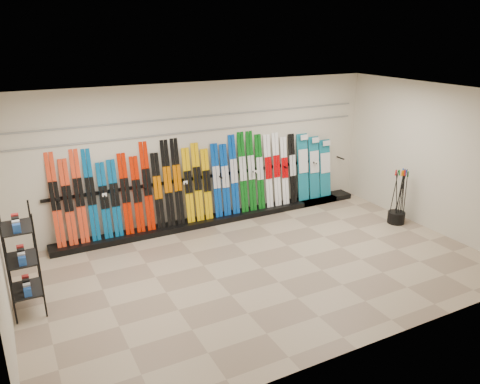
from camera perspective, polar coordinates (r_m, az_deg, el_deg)
floor at (r=8.39m, az=2.72°, el=-9.22°), size 8.00×8.00×0.00m
back_wall at (r=9.93m, az=-4.39°, el=4.66°), size 8.00×0.00×8.00m
right_wall at (r=10.32m, az=22.53°, el=3.78°), size 0.00×5.00×5.00m
ceiling at (r=7.44m, az=3.09°, el=11.54°), size 8.00×8.00×0.00m
ski_rack_base at (r=10.28m, az=-2.55°, el=-3.25°), size 8.00×0.40×0.12m
skis at (r=9.80m, az=-6.44°, el=1.02°), size 5.37×0.29×1.80m
snowboards at (r=11.31m, az=8.98°, el=2.93°), size 0.93×0.24×1.58m
accessory_rack at (r=7.54m, az=-24.99°, el=-7.67°), size 0.40×0.60×1.63m
pole_bin at (r=10.71m, az=18.49°, el=-2.96°), size 0.37×0.37×0.25m
ski_poles at (r=10.55m, az=18.91°, el=-0.53°), size 0.32×0.31×1.18m
slatwall_rail_0 at (r=9.80m, az=-4.42°, el=7.46°), size 7.60×0.02×0.03m
slatwall_rail_1 at (r=9.74m, az=-4.46°, el=9.19°), size 7.60×0.02×0.03m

